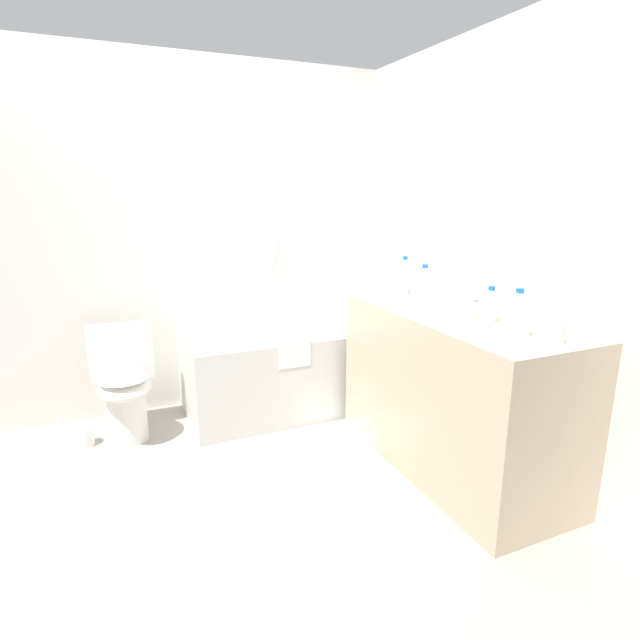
{
  "coord_description": "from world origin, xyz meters",
  "views": [
    {
      "loc": [
        -0.51,
        -2.35,
        1.55
      ],
      "look_at": [
        0.65,
        0.27,
        0.81
      ],
      "focal_mm": 28.43,
      "sensor_mm": 36.0,
      "label": 1
    }
  ],
  "objects": [
    {
      "name": "bathtub",
      "position": [
        0.71,
        0.91,
        0.31
      ],
      "size": [
        1.52,
        0.73,
        1.2
      ],
      "color": "silver",
      "rests_on": "ground_plane"
    },
    {
      "name": "water_bottle_1",
      "position": [
        1.26,
        -0.44,
        0.98
      ],
      "size": [
        0.06,
        0.06,
        0.18
      ],
      "color": "silver",
      "rests_on": "vanity_counter"
    },
    {
      "name": "bath_mat",
      "position": [
        0.9,
        0.29,
        0.01
      ],
      "size": [
        0.52,
        0.42,
        0.01
      ],
      "primitive_type": "cube",
      "color": "white",
      "rests_on": "ground_plane"
    },
    {
      "name": "wall_right_mirror",
      "position": [
        1.6,
        0.0,
        1.21
      ],
      "size": [
        0.1,
        2.94,
        2.42
      ],
      "primitive_type": "cube",
      "color": "silver",
      "rests_on": "ground_plane"
    },
    {
      "name": "toilet_paper_roll",
      "position": [
        -0.7,
        0.86,
        0.06
      ],
      "size": [
        0.11,
        0.11,
        0.11
      ],
      "primitive_type": "cylinder",
      "color": "white",
      "rests_on": "ground_plane"
    },
    {
      "name": "water_bottle_0",
      "position": [
        1.29,
        0.38,
        0.99
      ],
      "size": [
        0.07,
        0.07,
        0.2
      ],
      "color": "silver",
      "rests_on": "vanity_counter"
    },
    {
      "name": "drinking_glass_2",
      "position": [
        1.29,
        0.24,
        0.95
      ],
      "size": [
        0.06,
        0.06,
        0.09
      ],
      "primitive_type": "cylinder",
      "color": "white",
      "rests_on": "vanity_counter"
    },
    {
      "name": "wall_back_tiled",
      "position": [
        0.0,
        1.32,
        1.21
      ],
      "size": [
        3.49,
        0.1,
        2.42
      ],
      "primitive_type": "cube",
      "color": "silver",
      "rests_on": "ground_plane"
    },
    {
      "name": "drinking_glass_3",
      "position": [
        1.27,
        -0.84,
        0.95
      ],
      "size": [
        0.07,
        0.07,
        0.1
      ],
      "primitive_type": "cylinder",
      "color": "white",
      "rests_on": "vanity_counter"
    },
    {
      "name": "water_bottle_2",
      "position": [
        1.25,
        0.32,
        1.01
      ],
      "size": [
        0.06,
        0.06,
        0.24
      ],
      "color": "silver",
      "rests_on": "vanity_counter"
    },
    {
      "name": "drinking_glass_1",
      "position": [
        1.3,
        -0.74,
        0.94
      ],
      "size": [
        0.08,
        0.08,
        0.08
      ],
      "primitive_type": "cylinder",
      "color": "white",
      "rests_on": "vanity_counter"
    },
    {
      "name": "drinking_glass_0",
      "position": [
        1.23,
        -0.69,
        0.95
      ],
      "size": [
        0.07,
        0.07,
        0.1
      ],
      "primitive_type": "cylinder",
      "color": "white",
      "rests_on": "vanity_counter"
    },
    {
      "name": "sink_basin",
      "position": [
        1.21,
        -0.17,
        0.92
      ],
      "size": [
        0.33,
        0.33,
        0.04
      ],
      "primitive_type": "cylinder",
      "color": "white",
      "rests_on": "vanity_counter"
    },
    {
      "name": "ground_plane",
      "position": [
        0.0,
        0.0,
        0.0
      ],
      "size": [
        4.09,
        4.09,
        0.0
      ],
      "primitive_type": "plane",
      "color": "#9E9389"
    },
    {
      "name": "toilet",
      "position": [
        -0.44,
        0.88,
        0.36
      ],
      "size": [
        0.39,
        0.49,
        0.72
      ],
      "rotation": [
        0.0,
        0.0,
        -1.61
      ],
      "color": "white",
      "rests_on": "ground_plane"
    },
    {
      "name": "water_bottle_4",
      "position": [
        1.23,
        0.09,
        1.0
      ],
      "size": [
        0.06,
        0.06,
        0.23
      ],
      "color": "silver",
      "rests_on": "vanity_counter"
    },
    {
      "name": "sink_faucet",
      "position": [
        1.41,
        -0.17,
        0.93
      ],
      "size": [
        0.1,
        0.15,
        0.06
      ],
      "color": "#B6B6BB",
      "rests_on": "vanity_counter"
    },
    {
      "name": "water_bottle_3",
      "position": [
        1.31,
        -0.58,
        0.99
      ],
      "size": [
        0.07,
        0.07,
        0.19
      ],
      "color": "silver",
      "rests_on": "vanity_counter"
    },
    {
      "name": "vanity_counter",
      "position": [
        1.24,
        -0.24,
        0.45
      ],
      "size": [
        0.62,
        1.44,
        0.9
      ],
      "primitive_type": "cube",
      "color": "tan",
      "rests_on": "ground_plane"
    }
  ]
}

